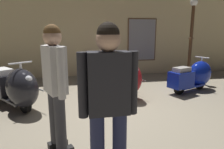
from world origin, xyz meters
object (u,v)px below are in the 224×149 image
Objects in this scene: scooter_2 at (194,76)px; visitor_1 at (55,81)px; scooter_0 at (16,87)px; scooter_1 at (120,77)px; lamppost at (191,40)px; visitor_0 at (108,99)px.

scooter_2 is 4.37m from visitor_1.
scooter_1 reaches higher than scooter_0.
lamppost is at bearing 43.49° from scooter_2.
visitor_1 is (1.03, -1.82, 0.54)m from scooter_0.
lamppost is (0.52, 1.19, 0.94)m from scooter_2.
scooter_2 is at bearing 9.96° from visitor_1.
visitor_1 is (-3.60, -2.41, 0.59)m from scooter_2.
visitor_1 is (-1.40, -2.36, 0.52)m from scooter_1.
lamppost is (5.15, 1.79, 0.89)m from scooter_0.
scooter_2 is (4.63, 0.59, -0.05)m from scooter_0.
visitor_1 is at bearing -9.79° from scooter_0.
scooter_2 is 0.59× the size of lamppost.
scooter_0 is at bearing 95.67° from visitor_1.
visitor_0 is (-3.00, -3.22, 0.58)m from scooter_2.
scooter_0 is at bearing -101.64° from scooter_1.
visitor_0 is at bearing -155.90° from scooter_2.
visitor_0 is at bearing -38.53° from scooter_1.
scooter_1 is at bearing 158.33° from scooter_2.
scooter_1 is 0.68× the size of lamppost.
visitor_0 is (-0.81, -3.18, 0.51)m from scooter_1.
scooter_2 is at bearing -43.79° from visitor_0.
visitor_1 reaches higher than visitor_0.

